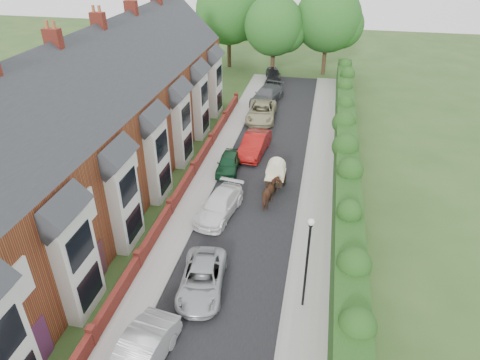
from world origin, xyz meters
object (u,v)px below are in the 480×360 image
object	(u,v)px
car_green	(229,163)
car_red	(254,144)
car_silver_a	(138,358)
car_grey	(267,95)
car_black	(273,74)
horse_cart	(276,172)
car_silver_b	(202,279)
car_beige	(262,112)
horse	(271,194)
car_white	(219,205)
lamppost	(308,253)

from	to	relation	value
car_green	car_red	distance (m)	3.43
car_silver_a	car_red	xyz separation A→B (m)	(1.27, 20.12, 0.03)
car_grey	car_black	xyz separation A→B (m)	(-0.40, 7.57, -0.10)
horse_cart	car_silver_a	bearing A→B (deg)	-103.14
car_silver_b	car_beige	distance (m)	22.24
horse	car_green	bearing A→B (deg)	-38.75
car_white	car_beige	bearing A→B (deg)	98.50
car_silver_a	horse	distance (m)	13.58
car_silver_a	car_green	xyz separation A→B (m)	(-0.13, 16.99, -0.12)
lamppost	car_white	xyz separation A→B (m)	(-5.73, 6.60, -2.61)
car_black	horse_cart	size ratio (longest dim) A/B	1.37
car_silver_a	car_grey	distance (m)	31.83
car_green	car_grey	world-z (taller)	car_grey
car_green	car_black	bearing A→B (deg)	86.50
car_green	lamppost	bearing A→B (deg)	-65.08
car_silver_a	car_beige	world-z (taller)	car_silver_a
car_silver_a	car_grey	size ratio (longest dim) A/B	0.86
car_green	car_beige	bearing A→B (deg)	82.49
lamppost	car_grey	xyz separation A→B (m)	(-5.71, 27.03, -2.50)
car_silver_b	car_white	size ratio (longest dim) A/B	0.97
car_green	horse	bearing A→B (deg)	-49.21
lamppost	car_black	xyz separation A→B (m)	(-6.11, 34.60, -2.61)
car_silver_a	horse_cart	distance (m)	15.73
lamppost	car_red	world-z (taller)	lamppost
car_silver_a	car_grey	world-z (taller)	car_grey
car_red	horse	bearing A→B (deg)	-66.35
car_silver_b	car_beige	xyz separation A→B (m)	(-0.54, 22.23, 0.13)
car_white	car_beige	xyz separation A→B (m)	(0.18, 15.79, 0.08)
car_silver_a	horse_cart	bearing A→B (deg)	84.96
car_green	horse_cart	bearing A→B (deg)	-27.23
lamppost	car_red	xyz separation A→B (m)	(-5.00, 15.32, -2.49)
car_silver_b	car_grey	world-z (taller)	car_grey
lamppost	car_grey	bearing A→B (deg)	101.94
car_white	car_black	bearing A→B (deg)	99.92
car_white	car_grey	xyz separation A→B (m)	(0.02, 20.43, 0.10)
horse_cart	car_silver_b	bearing A→B (deg)	-102.61
car_green	horse_cart	xyz separation A→B (m)	(3.70, -1.68, 0.57)
car_red	car_black	xyz separation A→B (m)	(-1.11, 19.28, -0.12)
car_white	car_red	distance (m)	8.76
lamppost	car_beige	world-z (taller)	lamppost
car_silver_a	car_black	bearing A→B (deg)	97.87
car_white	car_green	size ratio (longest dim) A/B	1.24
horse_cart	car_red	bearing A→B (deg)	115.58
car_silver_a	horse	world-z (taller)	horse
car_black	car_red	bearing A→B (deg)	-97.74
car_silver_b	car_beige	bearing A→B (deg)	84.18
car_white	car_green	xyz separation A→B (m)	(-0.67, 5.60, -0.04)
car_green	horse	distance (m)	5.38
car_green	car_red	world-z (taller)	car_red
car_silver_b	car_red	xyz separation A→B (m)	(0.02, 15.16, 0.17)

